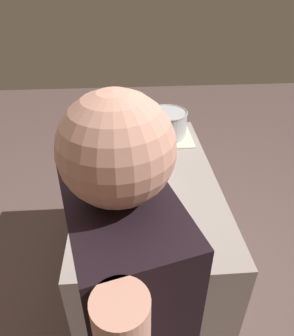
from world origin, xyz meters
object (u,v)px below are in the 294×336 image
cooking_pot (167,123)px  broccoli_bowl_front (134,148)px  lemonade_pitcher (118,175)px  broccoli_bowl_center (148,179)px  mason_jar (96,154)px

cooking_pot → broccoli_bowl_front: 0.31m
lemonade_pitcher → broccoli_bowl_front: size_ratio=2.34×
broccoli_bowl_front → cooking_pot: bearing=133.0°
lemonade_pitcher → broccoli_bowl_front: (-0.40, 0.09, -0.09)m
lemonade_pitcher → broccoli_bowl_center: (-0.08, 0.15, -0.09)m
cooking_pot → broccoli_bowl_center: cooking_pot is taller
cooking_pot → broccoli_bowl_front: bearing=-47.0°
lemonade_pitcher → mason_jar: bearing=-156.3°
lemonade_pitcher → broccoli_bowl_front: lemonade_pitcher is taller
mason_jar → lemonade_pitcher: bearing=23.7°
cooking_pot → broccoli_bowl_center: (0.53, -0.16, -0.06)m
mason_jar → broccoli_bowl_center: 0.35m
broccoli_bowl_front → broccoli_bowl_center: (0.32, 0.06, -0.00)m
mason_jar → broccoli_bowl_center: mason_jar is taller
cooking_pot → mason_jar: 0.55m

